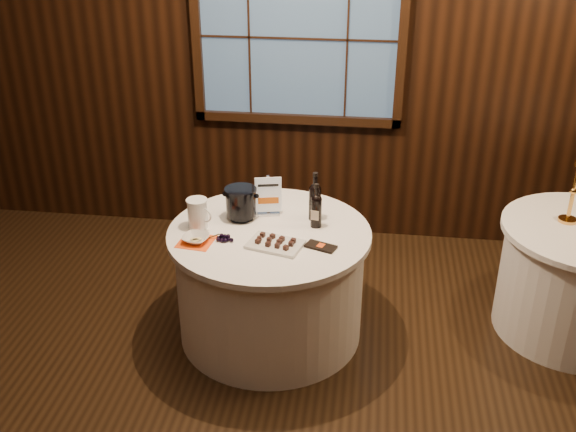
# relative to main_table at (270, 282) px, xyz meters

# --- Properties ---
(back_wall) EXTENTS (6.00, 0.10, 3.00)m
(back_wall) POSITION_rel_main_table_xyz_m (0.00, 1.48, 1.16)
(back_wall) COLOR black
(back_wall) RESTS_ON ground
(main_table) EXTENTS (1.28, 1.28, 0.77)m
(main_table) POSITION_rel_main_table_xyz_m (0.00, 0.00, 0.00)
(main_table) COLOR white
(main_table) RESTS_ON ground
(sign_stand) EXTENTS (0.17, 0.11, 0.28)m
(sign_stand) POSITION_rel_main_table_xyz_m (-0.04, 0.22, 0.48)
(sign_stand) COLOR #B3B2B9
(sign_stand) RESTS_ON main_table
(port_bottle_left) EXTENTS (0.08, 0.09, 0.32)m
(port_bottle_left) POSITION_rel_main_table_xyz_m (0.26, 0.20, 0.52)
(port_bottle_left) COLOR black
(port_bottle_left) RESTS_ON main_table
(port_bottle_right) EXTENTS (0.07, 0.08, 0.29)m
(port_bottle_right) POSITION_rel_main_table_xyz_m (0.28, 0.10, 0.51)
(port_bottle_right) COLOR black
(port_bottle_right) RESTS_ON main_table
(ice_bucket) EXTENTS (0.21, 0.21, 0.21)m
(ice_bucket) POSITION_rel_main_table_xyz_m (-0.21, 0.14, 0.49)
(ice_bucket) COLOR black
(ice_bucket) RESTS_ON main_table
(chocolate_plate) EXTENTS (0.36, 0.29, 0.05)m
(chocolate_plate) POSITION_rel_main_table_xyz_m (0.06, -0.18, 0.40)
(chocolate_plate) COLOR silver
(chocolate_plate) RESTS_ON main_table
(chocolate_box) EXTENTS (0.20, 0.15, 0.02)m
(chocolate_box) POSITION_rel_main_table_xyz_m (0.34, -0.17, 0.39)
(chocolate_box) COLOR black
(chocolate_box) RESTS_ON main_table
(grape_bunch) EXTENTS (0.17, 0.08, 0.04)m
(grape_bunch) POSITION_rel_main_table_xyz_m (-0.25, -0.16, 0.40)
(grape_bunch) COLOR black
(grape_bunch) RESTS_ON main_table
(glass_pitcher) EXTENTS (0.17, 0.13, 0.19)m
(glass_pitcher) POSITION_rel_main_table_xyz_m (-0.45, -0.01, 0.48)
(glass_pitcher) COLOR white
(glass_pitcher) RESTS_ON main_table
(orange_napkin) EXTENTS (0.23, 0.23, 0.00)m
(orange_napkin) POSITION_rel_main_table_xyz_m (-0.42, -0.20, 0.38)
(orange_napkin) COLOR #FF5215
(orange_napkin) RESTS_ON main_table
(cracker_bowl) EXTENTS (0.18, 0.18, 0.04)m
(cracker_bowl) POSITION_rel_main_table_xyz_m (-0.42, -0.20, 0.41)
(cracker_bowl) COLOR silver
(cracker_bowl) RESTS_ON orange_napkin
(brass_candlestick) EXTENTS (0.12, 0.12, 0.42)m
(brass_candlestick) POSITION_rel_main_table_xyz_m (1.88, 0.38, 0.53)
(brass_candlestick) COLOR gold
(brass_candlestick) RESTS_ON side_table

